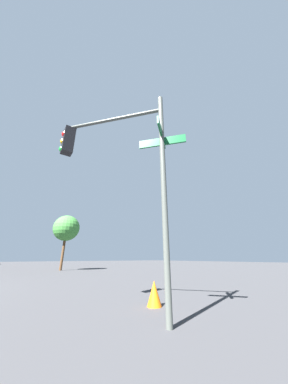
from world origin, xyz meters
The scene contains 3 objects.
traffic_signal_near centered at (-6.38, -5.88, 3.57)m, with size 2.64×2.29×5.04m.
street_tree centered at (9.31, -8.31, 3.88)m, with size 2.50×2.50×5.16m.
traffic_cone centered at (-6.07, -7.39, 0.29)m, with size 0.36×0.36×0.57m, color orange.
Camera 1 is at (-10.03, -4.32, 1.11)m, focal length 16.78 mm.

